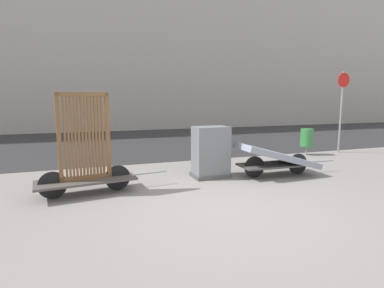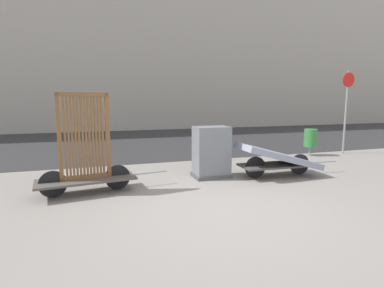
{
  "view_description": "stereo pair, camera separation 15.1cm",
  "coord_description": "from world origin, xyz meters",
  "px_view_note": "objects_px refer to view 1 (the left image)",
  "views": [
    {
      "loc": [
        -1.99,
        -4.2,
        1.71
      ],
      "look_at": [
        0.0,
        1.48,
        0.83
      ],
      "focal_mm": 28.0,
      "sensor_mm": 36.0,
      "label": 1
    },
    {
      "loc": [
        -1.85,
        -4.25,
        1.71
      ],
      "look_at": [
        0.0,
        1.48,
        0.83
      ],
      "focal_mm": 28.0,
      "sensor_mm": 36.0,
      "label": 2
    }
  ],
  "objects_px": {
    "sign_post": "(342,103)",
    "bike_cart_with_bedframe": "(86,160)",
    "bike_cart_with_mattress": "(277,158)",
    "trash_bin": "(307,138)",
    "utility_cabinet": "(211,154)"
  },
  "relations": [
    {
      "from": "bike_cart_with_mattress",
      "to": "utility_cabinet",
      "type": "relative_size",
      "value": 2.2
    },
    {
      "from": "bike_cart_with_bedframe",
      "to": "utility_cabinet",
      "type": "distance_m",
      "value": 2.67
    },
    {
      "from": "utility_cabinet",
      "to": "trash_bin",
      "type": "relative_size",
      "value": 1.37
    },
    {
      "from": "trash_bin",
      "to": "bike_cart_with_mattress",
      "type": "bearing_deg",
      "value": -141.69
    },
    {
      "from": "bike_cart_with_mattress",
      "to": "trash_bin",
      "type": "relative_size",
      "value": 3.01
    },
    {
      "from": "utility_cabinet",
      "to": "sign_post",
      "type": "height_order",
      "value": "sign_post"
    },
    {
      "from": "utility_cabinet",
      "to": "bike_cart_with_mattress",
      "type": "bearing_deg",
      "value": -15.42
    },
    {
      "from": "trash_bin",
      "to": "sign_post",
      "type": "distance_m",
      "value": 1.7
    },
    {
      "from": "bike_cart_with_bedframe",
      "to": "bike_cart_with_mattress",
      "type": "bearing_deg",
      "value": -7.69
    },
    {
      "from": "bike_cart_with_mattress",
      "to": "trash_bin",
      "type": "bearing_deg",
      "value": 40.37
    },
    {
      "from": "utility_cabinet",
      "to": "sign_post",
      "type": "relative_size",
      "value": 0.43
    },
    {
      "from": "sign_post",
      "to": "bike_cart_with_bedframe",
      "type": "bearing_deg",
      "value": -166.22
    },
    {
      "from": "bike_cart_with_mattress",
      "to": "utility_cabinet",
      "type": "xyz_separation_m",
      "value": [
        -1.47,
        0.41,
        0.11
      ]
    },
    {
      "from": "bike_cart_with_bedframe",
      "to": "sign_post",
      "type": "relative_size",
      "value": 0.94
    },
    {
      "from": "bike_cart_with_mattress",
      "to": "trash_bin",
      "type": "distance_m",
      "value": 3.13
    }
  ]
}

